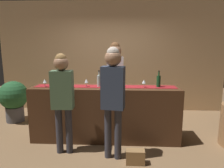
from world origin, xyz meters
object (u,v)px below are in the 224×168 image
customer_sipping (113,91)px  bartender (115,75)px  wine_glass_mid_counter (45,81)px  wine_glass_far_end (86,81)px  potted_plant_tall (14,98)px  handbag (135,157)px  wine_bottle_amber (118,81)px  wine_bottle_green (159,81)px  wine_bottle_clear (99,81)px  wine_glass_near_customer (144,82)px  customer_browsing (62,94)px

customer_sipping → bartender: bearing=100.5°
wine_glass_mid_counter → wine_glass_far_end: 0.75m
potted_plant_tall → handbag: bearing=-31.3°
wine_bottle_amber → potted_plant_tall: size_ratio=0.32×
wine_bottle_green → potted_plant_tall: size_ratio=0.32×
wine_bottle_clear → wine_glass_near_customer: wine_bottle_clear is taller
customer_sipping → customer_browsing: (-0.81, 0.12, -0.08)m
bartender → customer_sipping: size_ratio=1.05×
wine_bottle_amber → wine_glass_mid_counter: (-1.32, -0.07, -0.01)m
wine_bottle_amber → wine_bottle_green: 0.73m
customer_browsing → bartender: bearing=52.6°
wine_glass_near_customer → customer_browsing: customer_browsing is taller
wine_glass_near_customer → handbag: bearing=-102.6°
wine_bottle_amber → customer_browsing: 1.03m
wine_glass_mid_counter → potted_plant_tall: wine_glass_mid_counter is taller
handbag → wine_bottle_amber: bearing=109.3°
wine_bottle_clear → wine_bottle_green: bearing=1.1°
customer_sipping → customer_browsing: bearing=-178.9°
wine_glass_mid_counter → customer_browsing: bearing=-45.8°
wine_bottle_clear → potted_plant_tall: (-2.09, 0.83, -0.58)m
wine_bottle_amber → bartender: bearing=97.1°
wine_bottle_clear → wine_glass_mid_counter: wine_bottle_clear is taller
wine_bottle_green → potted_plant_tall: (-3.16, 0.81, -0.58)m
wine_glass_mid_counter → bartender: bartender is taller
customer_browsing → potted_plant_tall: (-1.56, 1.37, -0.46)m
wine_bottle_green → bartender: 1.00m
wine_bottle_amber → wine_bottle_green: bearing=1.7°
handbag → customer_sipping: bearing=155.1°
customer_browsing → wine_bottle_green: bearing=16.5°
wine_bottle_green → wine_glass_far_end: (-1.31, -0.03, -0.01)m
wine_bottle_amber → handbag: wine_bottle_amber is taller
wine_bottle_clear → handbag: size_ratio=1.08×
bartender → wine_bottle_clear: bearing=63.7°
bartender → customer_browsing: (-0.79, -1.15, -0.14)m
wine_glass_near_customer → handbag: size_ratio=0.51×
customer_sipping → wine_bottle_green: bearing=50.6°
wine_bottle_clear → customer_browsing: 0.76m
customer_browsing → wine_glass_mid_counter: bearing=131.5°
wine_glass_near_customer → wine_glass_mid_counter: same height
wine_bottle_clear → customer_sipping: 0.72m
wine_glass_mid_counter → customer_sipping: size_ratio=0.08×
wine_glass_mid_counter → handbag: 2.05m
wine_bottle_clear → customer_browsing: customer_browsing is taller
wine_glass_near_customer → potted_plant_tall: 3.07m
wine_glass_near_customer → handbag: wine_glass_near_customer is taller
wine_bottle_green → customer_browsing: (-1.60, -0.56, -0.12)m
bartender → customer_sipping: 1.27m
wine_bottle_clear → potted_plant_tall: wine_bottle_clear is taller
handbag → wine_glass_mid_counter: bearing=155.0°
bartender → potted_plant_tall: 2.44m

